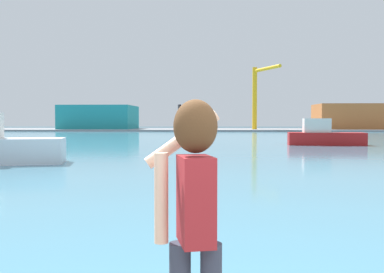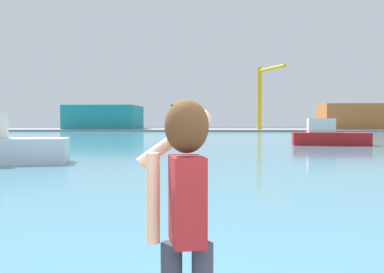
% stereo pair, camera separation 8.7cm
% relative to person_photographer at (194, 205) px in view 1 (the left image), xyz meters
% --- Properties ---
extents(ground_plane, '(220.00, 220.00, 0.00)m').
position_rel_person_photographer_xyz_m(ground_plane, '(0.65, 49.23, -1.64)').
color(ground_plane, '#334751').
extents(harbor_water, '(140.00, 100.00, 0.02)m').
position_rel_person_photographer_xyz_m(harbor_water, '(0.65, 51.23, -1.63)').
color(harbor_water, teal).
rests_on(harbor_water, ground_plane).
extents(far_shore_dock, '(140.00, 20.00, 0.35)m').
position_rel_person_photographer_xyz_m(far_shore_dock, '(0.65, 91.23, -1.46)').
color(far_shore_dock, gray).
rests_on(far_shore_dock, ground_plane).
extents(person_photographer, '(0.53, 0.54, 1.74)m').
position_rel_person_photographer_xyz_m(person_photographer, '(0.00, 0.00, 0.00)').
color(person_photographer, '#2D3342').
rests_on(person_photographer, quay_promenade).
extents(boat_moored_2, '(6.77, 2.89, 2.38)m').
position_rel_person_photographer_xyz_m(boat_moored_2, '(10.03, 35.16, -0.79)').
color(boat_moored_2, '#B21919').
rests_on(boat_moored_2, harbor_water).
extents(warehouse_left, '(15.69, 13.52, 5.29)m').
position_rel_person_photographer_xyz_m(warehouse_left, '(-25.86, 91.76, 1.36)').
color(warehouse_left, teal).
rests_on(warehouse_left, far_shore_dock).
extents(warehouse_right, '(16.97, 9.80, 5.55)m').
position_rel_person_photographer_xyz_m(warehouse_right, '(31.65, 91.86, 1.49)').
color(warehouse_right, '#B26633').
rests_on(warehouse_right, far_shore_dock).
extents(port_crane, '(4.83, 9.30, 13.32)m').
position_rel_person_photographer_xyz_m(port_crane, '(9.60, 86.75, 6.90)').
color(port_crane, yellow).
rests_on(port_crane, far_shore_dock).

